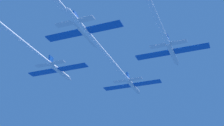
% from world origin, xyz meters
% --- Properties ---
extents(jet_lead, '(17.56, 48.67, 2.91)m').
position_xyz_m(jet_lead, '(0.23, -11.88, -0.32)').
color(jet_lead, silver).
extents(jet_left_wing, '(17.56, 53.85, 2.91)m').
position_xyz_m(jet_left_wing, '(-16.06, -30.01, 0.52)').
color(jet_left_wing, silver).
extents(jet_right_wing, '(17.56, 54.02, 2.91)m').
position_xyz_m(jet_right_wing, '(15.53, -30.71, -0.39)').
color(jet_right_wing, silver).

